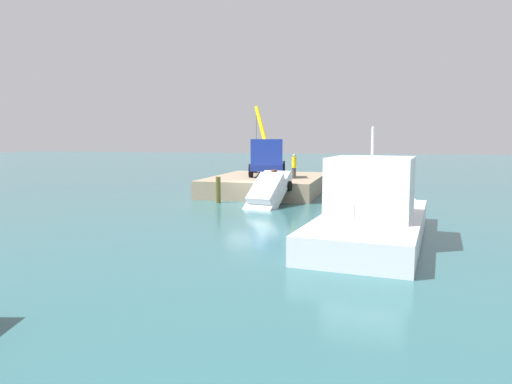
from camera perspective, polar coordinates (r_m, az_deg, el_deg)
name	(u,v)px	position (r m, az deg, el deg)	size (l,w,h in m)	color
ground	(246,203)	(29.73, -1.25, -1.36)	(200.00, 200.00, 0.00)	#2D6066
dock	(267,184)	(35.41, 1.40, 0.94)	(10.85, 7.98, 1.25)	gray
crane_truck	(267,158)	(35.85, 1.39, 4.25)	(11.56, 5.05, 5.95)	navy
dock_worker	(294,166)	(33.41, 4.69, 3.20)	(0.34, 0.34, 1.77)	#3B3B3B
salvaged_car	(266,196)	(28.04, 1.24, -0.44)	(4.64, 2.57, 3.10)	silver
moored_yacht	(378,222)	(21.56, 14.69, -3.54)	(13.17, 5.44, 6.46)	white
piling_near	(218,190)	(29.82, -4.66, 0.26)	(0.31, 0.31, 1.67)	brown
piling_mid	(274,187)	(29.12, 2.23, 0.62)	(0.37, 0.37, 2.17)	brown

